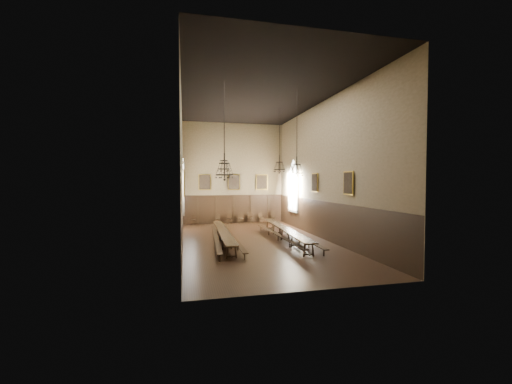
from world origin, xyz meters
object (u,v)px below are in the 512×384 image
object	(u,v)px
chandelier_front_left	(225,169)
chair_0	(194,222)
chair_2	(218,221)
table_left	(223,236)
chair_3	(229,221)
chair_6	(261,220)
chair_4	(241,220)
chair_5	(250,220)
bench_left_inner	(232,239)
chandelier_back_right	(279,165)
bench_right_inner	(278,237)
bench_right_outer	(297,236)
chandelier_front_right	(297,167)
chair_7	(273,219)
bench_left_outer	(216,239)
chandelier_back_left	(224,165)
table_right	(285,234)

from	to	relation	value
chandelier_front_left	chair_0	bearing A→B (deg)	96.48
chair_2	table_left	bearing A→B (deg)	-83.96
chair_3	chair_6	xyz separation A→B (m)	(2.91, 0.07, -0.01)
chair_4	chair_5	size ratio (longest dim) A/B	0.99
bench_left_inner	chair_2	bearing A→B (deg)	89.94
chair_0	chandelier_back_right	bearing A→B (deg)	-33.76
chair_6	chair_5	bearing A→B (deg)	166.29
chair_3	bench_right_inner	bearing A→B (deg)	-61.07
table_left	bench_right_inner	size ratio (longest dim) A/B	1.02
bench_right_outer	chandelier_front_right	world-z (taller)	chandelier_front_right
chair_3	chandelier_front_left	xyz separation A→B (m)	(-1.84, -11.22, 4.17)
bench_right_outer	chair_2	world-z (taller)	chair_2
bench_left_inner	chandelier_back_right	xyz separation A→B (m)	(3.83, 2.68, 4.66)
table_left	chair_7	bearing A→B (deg)	55.82
chair_0	bench_left_outer	bearing A→B (deg)	-71.14
chair_3	chair_5	world-z (taller)	chair_5
bench_left_outer	chair_3	distance (m)	8.80
chandelier_front_right	chandelier_back_left	bearing A→B (deg)	127.31
chandelier_back_left	chandelier_front_left	bearing A→B (deg)	-96.98
chair_6	chair_3	bearing A→B (deg)	165.80
chair_7	bench_left_outer	bearing A→B (deg)	-128.95
bench_right_outer	chair_7	xyz separation A→B (m)	(0.92, 8.69, 0.05)
bench_right_outer	chandelier_front_right	size ratio (longest dim) A/B	1.90
table_right	chandelier_back_right	world-z (taller)	chandelier_back_right
bench_right_inner	chair_0	size ratio (longest dim) A/B	10.26
bench_left_outer	bench_left_inner	xyz separation A→B (m)	(1.01, -0.07, -0.01)
bench_right_outer	chair_6	world-z (taller)	chair_6
chair_0	chair_2	xyz separation A→B (m)	(2.09, -0.09, -0.00)
chair_3	chair_4	distance (m)	1.02
chair_0	chandelier_front_right	bearing A→B (deg)	-51.39
bench_left_outer	chandelier_front_left	size ratio (longest dim) A/B	1.89
chair_5	table_right	bearing A→B (deg)	-91.22
bench_left_inner	chair_6	bearing A→B (deg)	65.55
chandelier_back_right	table_left	bearing A→B (deg)	-151.72
chair_2	chandelier_back_right	distance (m)	8.46
chair_5	chandelier_front_left	bearing A→B (deg)	-113.00
table_right	chandelier_back_left	distance (m)	6.28
bench_left_inner	bench_right_inner	bearing A→B (deg)	0.58
bench_left_outer	chair_4	bearing A→B (deg)	70.20
chandelier_back_right	chair_6	bearing A→B (deg)	88.87
chair_2	chair_5	xyz separation A→B (m)	(2.94, 0.05, 0.02)
bench_right_outer	chair_4	bearing A→B (deg)	103.42
bench_left_outer	chair_4	distance (m)	9.06
bench_left_inner	chandelier_front_right	xyz separation A→B (m)	(3.39, -2.10, 4.37)
chair_6	chandelier_back_right	distance (m)	7.61
chair_5	chandelier_front_right	world-z (taller)	chandelier_front_right
bench_left_outer	bench_left_inner	bearing A→B (deg)	-3.97
bench_right_inner	chair_7	bearing A→B (deg)	76.01
chair_4	chandelier_front_left	size ratio (longest dim) A/B	0.19
table_left	chair_4	world-z (taller)	chair_4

